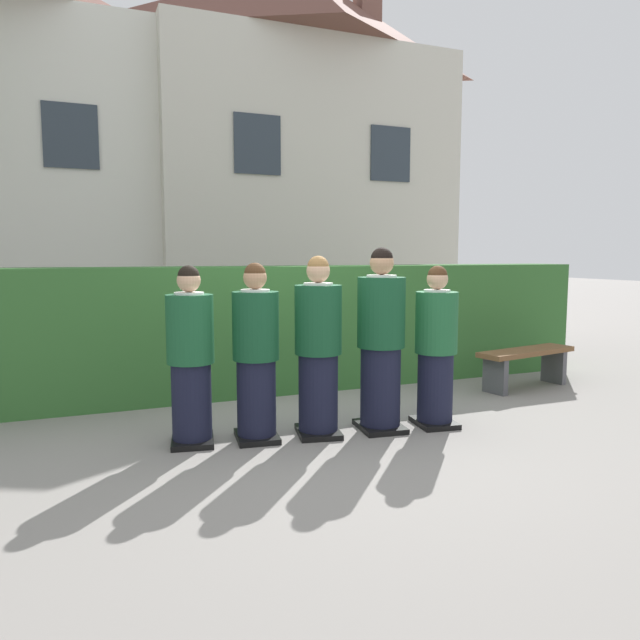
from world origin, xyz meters
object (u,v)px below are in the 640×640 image
student_front_row_3 (381,344)px  student_front_row_2 (318,351)px  student_front_row_1 (256,357)px  student_front_row_4 (436,350)px  student_front_row_0 (191,360)px  wooden_bench (526,360)px

student_front_row_3 → student_front_row_2: bearing=173.6°
student_front_row_1 → student_front_row_4: 1.72m
student_front_row_2 → student_front_row_4: 1.16m
student_front_row_0 → student_front_row_2: size_ratio=0.95×
wooden_bench → student_front_row_3: bearing=-160.9°
student_front_row_0 → student_front_row_2: student_front_row_2 is taller
student_front_row_1 → student_front_row_2: size_ratio=0.96×
student_front_row_2 → wooden_bench: (3.07, 0.79, -0.42)m
student_front_row_0 → student_front_row_3: 1.73m
student_front_row_2 → student_front_row_3: student_front_row_3 is taller
student_front_row_3 → student_front_row_4: bearing=-8.4°
student_front_row_0 → student_front_row_4: student_front_row_0 is taller
student_front_row_0 → student_front_row_2: bearing=-9.0°
student_front_row_2 → student_front_row_0: bearing=171.0°
student_front_row_0 → student_front_row_1: size_ratio=0.99×
student_front_row_1 → student_front_row_3: bearing=-7.1°
student_front_row_2 → student_front_row_4: (1.15, -0.15, -0.05)m
student_front_row_0 → student_front_row_2: 1.12m
student_front_row_4 → student_front_row_3: bearing=171.6°
student_front_row_0 → student_front_row_3: student_front_row_3 is taller
student_front_row_0 → student_front_row_1: 0.56m
student_front_row_3 → student_front_row_4: 0.56m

